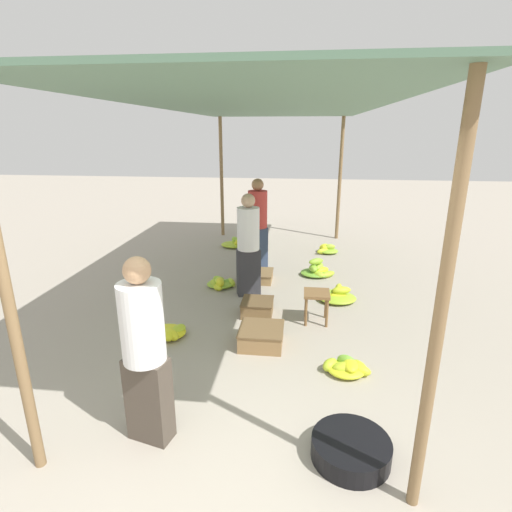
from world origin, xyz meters
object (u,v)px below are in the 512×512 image
(banana_pile_left_0, at_px, (167,333))
(crate_mid, at_px, (258,276))
(banana_pile_left_2, at_px, (235,243))
(crate_near, at_px, (261,336))
(banana_pile_right_0, at_px, (318,271))
(banana_pile_right_1, at_px, (337,295))
(banana_pile_left_1, at_px, (221,283))
(vendor_foreground, at_px, (144,350))
(shopper_walking_mid, at_px, (258,222))
(banana_pile_right_3, at_px, (348,367))
(basin_black, at_px, (351,449))
(shopper_walking_far, at_px, (248,244))
(crate_far, at_px, (257,307))
(banana_pile_right_2, at_px, (326,249))
(stool, at_px, (317,298))

(banana_pile_left_0, relative_size, crate_mid, 0.96)
(banana_pile_left_2, bearing_deg, crate_near, -76.23)
(banana_pile_right_0, height_order, banana_pile_right_1, banana_pile_right_0)
(banana_pile_left_1, relative_size, banana_pile_right_0, 0.79)
(vendor_foreground, distance_m, shopper_walking_mid, 4.51)
(banana_pile_right_3, height_order, shopper_walking_mid, shopper_walking_mid)
(basin_black, xyz_separation_m, shopper_walking_mid, (-1.26, 4.54, 0.78))
(banana_pile_right_0, distance_m, crate_mid, 1.09)
(banana_pile_right_1, height_order, shopper_walking_mid, shopper_walking_mid)
(banana_pile_right_3, distance_m, shopper_walking_far, 2.54)
(vendor_foreground, bearing_deg, crate_far, 75.86)
(vendor_foreground, xyz_separation_m, basin_black, (1.64, -0.04, -0.74))
(banana_pile_left_1, xyz_separation_m, banana_pile_right_1, (1.87, -0.32, 0.01))
(banana_pile_left_2, relative_size, crate_far, 1.36)
(banana_pile_right_2, relative_size, shopper_walking_mid, 0.28)
(stool, height_order, banana_pile_left_2, stool)
(banana_pile_left_1, distance_m, banana_pile_right_3, 2.91)
(stool, xyz_separation_m, shopper_walking_far, (-1.03, 0.84, 0.48))
(banana_pile_left_2, xyz_separation_m, banana_pile_right_3, (2.01, -4.69, -0.00))
(banana_pile_right_2, height_order, crate_far, crate_far)
(basin_black, relative_size, banana_pile_right_3, 1.12)
(banana_pile_right_1, distance_m, shopper_walking_mid, 2.13)
(stool, height_order, banana_pile_right_0, stool)
(basin_black, height_order, banana_pile_left_0, basin_black)
(vendor_foreground, distance_m, banana_pile_right_2, 5.87)
(banana_pile_right_2, relative_size, crate_mid, 0.92)
(banana_pile_right_1, bearing_deg, banana_pile_left_1, 170.31)
(basin_black, distance_m, banana_pile_left_1, 3.85)
(banana_pile_right_3, xyz_separation_m, crate_far, (-1.12, 1.31, 0.04))
(banana_pile_right_3, distance_m, crate_far, 1.72)
(banana_pile_left_2, xyz_separation_m, crate_near, (1.03, -4.20, 0.04))
(shopper_walking_mid, bearing_deg, crate_near, -82.56)
(crate_near, relative_size, shopper_walking_far, 0.33)
(crate_near, distance_m, shopper_walking_mid, 3.00)
(vendor_foreground, relative_size, banana_pile_left_0, 3.23)
(banana_pile_left_1, bearing_deg, banana_pile_left_2, 94.00)
(stool, relative_size, banana_pile_right_0, 0.67)
(banana_pile_right_0, bearing_deg, banana_pile_right_1, -75.92)
(basin_black, height_order, crate_mid, basin_black)
(banana_pile_left_0, relative_size, banana_pile_right_2, 1.05)
(crate_mid, height_order, shopper_walking_far, shopper_walking_far)
(crate_near, xyz_separation_m, crate_far, (-0.14, 0.82, -0.01))
(banana_pile_right_1, distance_m, crate_mid, 1.47)
(vendor_foreground, height_order, shopper_walking_mid, shopper_walking_mid)
(banana_pile_right_3, bearing_deg, crate_far, 130.54)
(crate_mid, xyz_separation_m, shopper_walking_far, (-0.07, -0.62, 0.75))
(crate_near, bearing_deg, stool, 46.09)
(shopper_walking_far, bearing_deg, banana_pile_left_1, 154.17)
(banana_pile_right_1, xyz_separation_m, shopper_walking_far, (-1.37, 0.08, 0.75))
(banana_pile_left_1, bearing_deg, banana_pile_right_1, -9.69)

